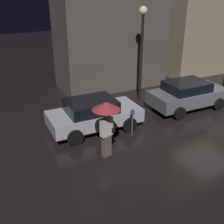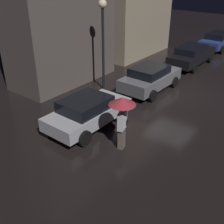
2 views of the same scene
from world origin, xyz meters
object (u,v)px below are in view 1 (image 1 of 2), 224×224
object	(u,v)px
parked_car_silver	(94,114)
pedestrian_with_umbrella	(106,115)
parked_car_grey	(188,94)
street_lamp_near	(142,36)
parking_meter	(132,120)

from	to	relation	value
parked_car_silver	pedestrian_with_umbrella	xyz separation A→B (m)	(-0.41, -2.16, 0.93)
parked_car_silver	parked_car_grey	xyz separation A→B (m)	(5.22, -0.03, 0.02)
parked_car_silver	street_lamp_near	xyz separation A→B (m)	(3.72, 2.17, 2.72)
parked_car_grey	street_lamp_near	world-z (taller)	street_lamp_near
parked_car_grey	parking_meter	world-z (taller)	parked_car_grey
pedestrian_with_umbrella	parked_car_grey	bearing A→B (deg)	-174.43
parked_car_silver	pedestrian_with_umbrella	size ratio (longest dim) A/B	1.85
parked_car_grey	parking_meter	xyz separation A→B (m)	(-4.01, -1.24, -0.02)
parked_car_silver	street_lamp_near	size ratio (longest dim) A/B	0.82
pedestrian_with_umbrella	street_lamp_near	distance (m)	6.25
parked_car_silver	parked_car_grey	distance (m)	5.22
parked_car_grey	pedestrian_with_umbrella	world-z (taller)	pedestrian_with_umbrella
parking_meter	parked_car_silver	bearing A→B (deg)	133.74
street_lamp_near	pedestrian_with_umbrella	bearing A→B (deg)	-133.66
parked_car_silver	pedestrian_with_umbrella	distance (m)	2.39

